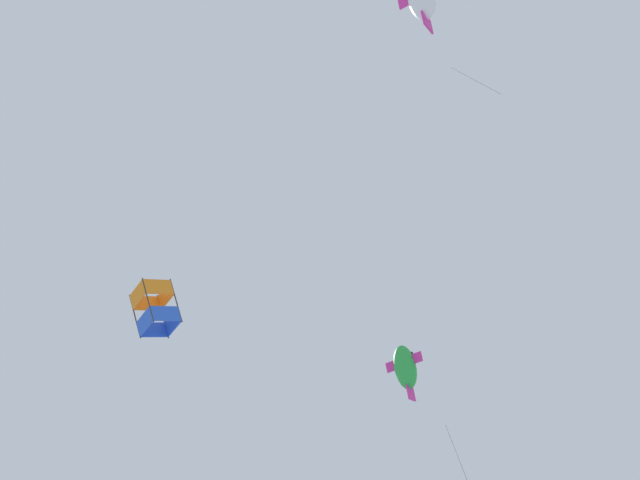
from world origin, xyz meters
TOP-DOWN VIEW (x-y plane):
  - kite_box_far_centre at (-4.49, 6.60)m, footprint 1.91×1.42m
  - kite_fish_low_drifter at (2.97, 1.47)m, footprint 3.23×2.80m

SIDE VIEW (x-z plane):
  - kite_fish_low_drifter at x=2.97m, z-range 28.86..36.47m
  - kite_box_far_centre at x=-4.49m, z-range 33.61..35.75m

